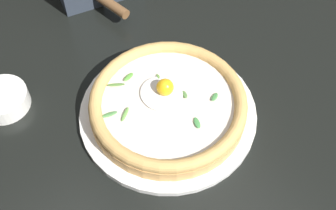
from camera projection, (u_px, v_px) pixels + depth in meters
The scene contains 5 objects.
ground_plane at pixel (169, 113), 0.86m from camera, with size 2.40×2.40×0.03m, color black.
pizza_plate at pixel (168, 113), 0.83m from camera, with size 0.33×0.33×0.01m, color white.
pizza at pixel (168, 104), 0.81m from camera, with size 0.29×0.29×0.06m.
side_bowl at pixel (3, 99), 0.84m from camera, with size 0.10×0.10×0.03m, color white.
pizza_cutter at pixel (104, 0), 0.97m from camera, with size 0.16×0.04×0.07m.
Camera 1 is at (0.37, -0.31, 0.69)m, focal length 46.86 mm.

